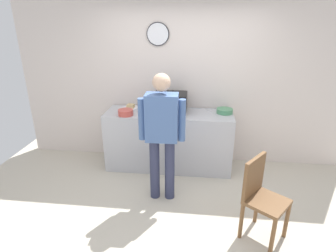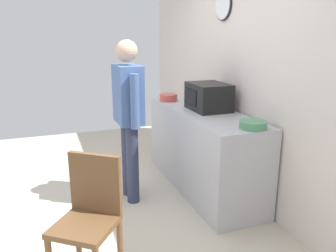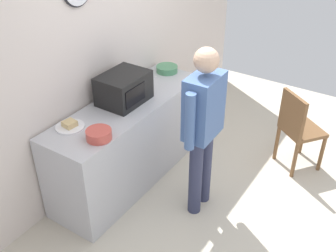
% 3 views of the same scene
% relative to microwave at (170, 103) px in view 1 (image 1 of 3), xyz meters
% --- Properties ---
extents(ground_plane, '(6.00, 6.00, 0.00)m').
position_rel_microwave_xyz_m(ground_plane, '(0.17, -1.27, -1.08)').
color(ground_plane, beige).
extents(back_wall, '(5.40, 0.13, 2.60)m').
position_rel_microwave_xyz_m(back_wall, '(0.17, 0.33, 0.22)').
color(back_wall, silver).
rests_on(back_wall, ground_plane).
extents(kitchen_counter, '(1.98, 0.62, 0.93)m').
position_rel_microwave_xyz_m(kitchen_counter, '(-0.02, -0.05, -0.61)').
color(kitchen_counter, '#B7B7BC').
rests_on(kitchen_counter, ground_plane).
extents(microwave, '(0.50, 0.39, 0.30)m').
position_rel_microwave_xyz_m(microwave, '(0.00, 0.00, 0.00)').
color(microwave, black).
rests_on(microwave, kitchen_counter).
extents(sandwich_plate, '(0.27, 0.27, 0.07)m').
position_rel_microwave_xyz_m(sandwich_plate, '(-0.66, 0.11, -0.13)').
color(sandwich_plate, white).
rests_on(sandwich_plate, kitchen_counter).
extents(salad_bowl, '(0.25, 0.25, 0.07)m').
position_rel_microwave_xyz_m(salad_bowl, '(0.84, 0.04, -0.12)').
color(salad_bowl, '#4C8E60').
rests_on(salad_bowl, kitchen_counter).
extents(cereal_bowl, '(0.23, 0.23, 0.09)m').
position_rel_microwave_xyz_m(cereal_bowl, '(-0.65, -0.24, -0.11)').
color(cereal_bowl, '#C64C42').
rests_on(cereal_bowl, kitchen_counter).
extents(fork_utensil, '(0.11, 0.15, 0.01)m').
position_rel_microwave_xyz_m(fork_utensil, '(0.60, 0.11, -0.15)').
color(fork_utensil, silver).
rests_on(fork_utensil, kitchen_counter).
extents(spoon_utensil, '(0.17, 0.04, 0.01)m').
position_rel_microwave_xyz_m(spoon_utensil, '(0.40, 0.23, -0.15)').
color(spoon_utensil, silver).
rests_on(spoon_utensil, kitchen_counter).
extents(person_standing, '(0.59, 0.25, 1.71)m').
position_rel_microwave_xyz_m(person_standing, '(-0.01, -0.91, -0.08)').
color(person_standing, '#2E324F').
rests_on(person_standing, ground_plane).
extents(wooden_chair, '(0.56, 0.56, 0.94)m').
position_rel_microwave_xyz_m(wooden_chair, '(1.14, -1.49, -0.56)').
color(wooden_chair, brown).
rests_on(wooden_chair, ground_plane).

